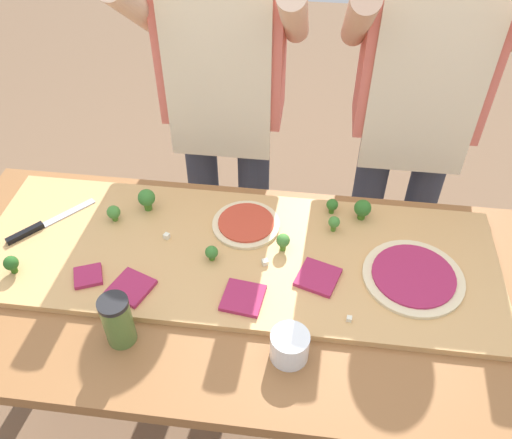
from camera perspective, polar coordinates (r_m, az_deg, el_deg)
ground_plane at (r=2.12m, az=-0.39°, el=-20.71°), size 8.00×8.00×0.00m
prep_table at (r=1.53m, az=-0.51°, el=-9.36°), size 1.77×0.79×0.80m
cutting_board at (r=1.51m, az=-2.12°, el=-3.74°), size 1.45×0.50×0.02m
chefs_knife at (r=1.68m, az=-22.09°, el=-0.69°), size 0.19×0.22×0.02m
pizza_whole_beet_magenta at (r=1.49m, az=16.43°, el=-5.86°), size 0.27×0.27×0.02m
pizza_whole_tomato_red at (r=1.57m, az=-1.06°, el=-0.46°), size 0.20×0.20×0.02m
pizza_slice_center at (r=1.50m, az=-17.47°, el=-5.78°), size 0.09×0.09×0.01m
pizza_slice_far_left at (r=1.44m, az=-13.18°, el=-7.06°), size 0.13×0.13×0.01m
pizza_slice_near_left at (r=1.44m, az=6.62°, el=-6.13°), size 0.13×0.13×0.01m
pizza_slice_far_right at (r=1.39m, az=-1.39°, el=-8.34°), size 0.11×0.11×0.01m
broccoli_floret_center_left at (r=1.48m, az=2.91°, el=-2.31°), size 0.04×0.04×0.06m
broccoli_floret_back_left at (r=1.55m, az=8.33°, el=-0.33°), size 0.03×0.03×0.05m
broccoli_floret_back_right at (r=1.63m, az=-11.58°, el=2.22°), size 0.05×0.05×0.07m
broccoli_floret_center_right at (r=1.57m, az=-24.65°, el=-4.30°), size 0.04×0.04×0.05m
broccoli_floret_front_left at (r=1.47m, az=-4.76°, el=-3.53°), size 0.04×0.04×0.05m
broccoli_floret_back_mid at (r=1.61m, az=8.13°, el=1.53°), size 0.04×0.04×0.05m
broccoli_floret_front_right at (r=1.60m, az=11.30°, el=1.15°), size 0.05×0.05×0.07m
broccoli_floret_front_mid at (r=1.63m, az=-14.94°, el=0.72°), size 0.04×0.04×0.05m
cheese_crumble_a at (r=1.36m, az=9.91°, el=-10.38°), size 0.01×0.01×0.01m
cheese_crumble_b at (r=1.46m, az=0.96°, el=-4.59°), size 0.02×0.02×0.02m
cheese_crumble_c at (r=1.55m, az=-9.51°, el=-1.76°), size 0.02×0.02×0.02m
flour_cup at (r=1.29m, az=3.59°, el=-13.43°), size 0.09×0.09×0.08m
sauce_jar at (r=1.33m, az=-14.54°, el=-10.40°), size 0.07×0.07×0.14m
cook_left at (r=1.85m, az=-3.49°, el=13.82°), size 0.54×0.39×1.67m
cook_right at (r=1.85m, az=16.89°, el=12.03°), size 0.54×0.39×1.67m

